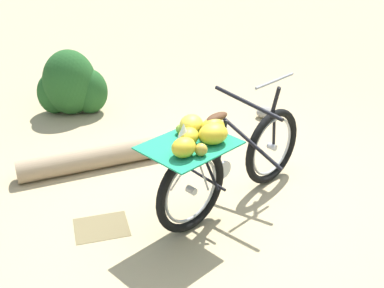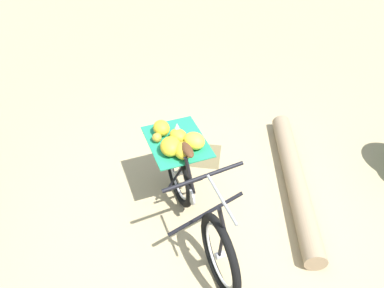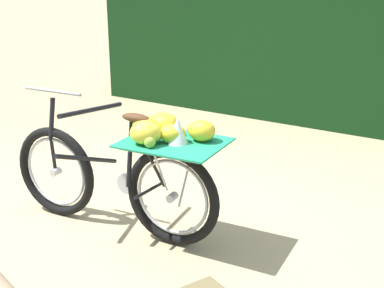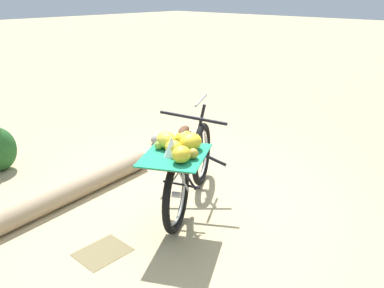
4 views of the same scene
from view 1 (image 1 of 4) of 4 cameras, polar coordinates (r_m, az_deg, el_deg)
name	(u,v)px [view 1 (image 1 of 4)]	position (r m, az deg, el deg)	size (l,w,h in m)	color
ground_plane	(236,209)	(4.38, 5.05, -7.49)	(60.00, 60.00, 0.00)	tan
bicycle	(224,157)	(4.10, 3.70, -1.52)	(1.70, 1.12, 1.03)	black
fallen_log	(126,152)	(5.07, -7.63, -0.96)	(0.22, 0.22, 2.13)	#9E8466
shrub_cluster	(71,86)	(6.23, -13.69, 6.49)	(0.84, 0.58, 0.80)	#235623
path_stone	(265,112)	(6.10, 8.36, 3.62)	(0.21, 0.18, 0.13)	gray
leaf_litter_patch	(101,227)	(4.22, -10.36, -9.37)	(0.44, 0.36, 0.01)	olive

